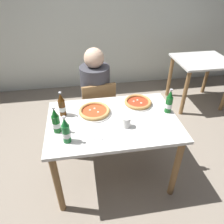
{
  "coord_description": "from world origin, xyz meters",
  "views": [
    {
      "loc": [
        -0.26,
        -1.54,
        1.93
      ],
      "look_at": [
        0.0,
        0.05,
        0.8
      ],
      "focal_mm": 33.99,
      "sensor_mm": 36.0,
      "label": 1
    }
  ],
  "objects_px": {
    "beer_bottle_extra": "(169,103)",
    "beer_bottle_left": "(66,131)",
    "pizza_marinara_far": "(138,102)",
    "beer_bottle_right": "(56,122)",
    "dining_table_background": "(200,69)",
    "beer_bottle_center": "(62,106)",
    "pizza_margherita_near": "(94,111)",
    "diner_seated": "(96,99)",
    "napkin_with_cutlery": "(99,133)",
    "dining_table_main": "(113,129)",
    "paper_cup": "(126,122)",
    "chair_behind_table": "(98,108)"
  },
  "relations": [
    {
      "from": "pizza_margherita_near",
      "to": "paper_cup",
      "type": "height_order",
      "value": "paper_cup"
    },
    {
      "from": "pizza_margherita_near",
      "to": "beer_bottle_center",
      "type": "distance_m",
      "value": 0.31
    },
    {
      "from": "chair_behind_table",
      "to": "beer_bottle_left",
      "type": "relative_size",
      "value": 3.44
    },
    {
      "from": "dining_table_background",
      "to": "paper_cup",
      "type": "relative_size",
      "value": 8.42
    },
    {
      "from": "dining_table_background",
      "to": "beer_bottle_right",
      "type": "height_order",
      "value": "beer_bottle_right"
    },
    {
      "from": "dining_table_background",
      "to": "dining_table_main",
      "type": "bearing_deg",
      "value": -141.44
    },
    {
      "from": "pizza_margherita_near",
      "to": "beer_bottle_right",
      "type": "xyz_separation_m",
      "value": [
        -0.34,
        -0.22,
        0.08
      ]
    },
    {
      "from": "dining_table_main",
      "to": "beer_bottle_right",
      "type": "bearing_deg",
      "value": -169.75
    },
    {
      "from": "diner_seated",
      "to": "napkin_with_cutlery",
      "type": "height_order",
      "value": "diner_seated"
    },
    {
      "from": "napkin_with_cutlery",
      "to": "beer_bottle_left",
      "type": "bearing_deg",
      "value": -167.05
    },
    {
      "from": "beer_bottle_left",
      "to": "paper_cup",
      "type": "bearing_deg",
      "value": 12.01
    },
    {
      "from": "pizza_margherita_near",
      "to": "beer_bottle_extra",
      "type": "bearing_deg",
      "value": -7.21
    },
    {
      "from": "dining_table_background",
      "to": "napkin_with_cutlery",
      "type": "relative_size",
      "value": 3.81
    },
    {
      "from": "napkin_with_cutlery",
      "to": "beer_bottle_right",
      "type": "bearing_deg",
      "value": 167.03
    },
    {
      "from": "diner_seated",
      "to": "beer_bottle_right",
      "type": "xyz_separation_m",
      "value": [
        -0.4,
        -0.75,
        0.27
      ]
    },
    {
      "from": "diner_seated",
      "to": "pizza_marinara_far",
      "type": "xyz_separation_m",
      "value": [
        0.39,
        -0.44,
        0.19
      ]
    },
    {
      "from": "dining_table_main",
      "to": "diner_seated",
      "type": "bearing_deg",
      "value": 98.47
    },
    {
      "from": "pizza_marinara_far",
      "to": "paper_cup",
      "type": "relative_size",
      "value": 3.14
    },
    {
      "from": "beer_bottle_left",
      "to": "beer_bottle_right",
      "type": "bearing_deg",
      "value": 121.15
    },
    {
      "from": "dining_table_background",
      "to": "beer_bottle_center",
      "type": "distance_m",
      "value": 2.33
    },
    {
      "from": "chair_behind_table",
      "to": "dining_table_background",
      "type": "relative_size",
      "value": 1.06
    },
    {
      "from": "napkin_with_cutlery",
      "to": "dining_table_background",
      "type": "bearing_deg",
      "value": 39.55
    },
    {
      "from": "dining_table_main",
      "to": "diner_seated",
      "type": "relative_size",
      "value": 0.99
    },
    {
      "from": "pizza_marinara_far",
      "to": "beer_bottle_right",
      "type": "relative_size",
      "value": 1.21
    },
    {
      "from": "beer_bottle_center",
      "to": "beer_bottle_right",
      "type": "distance_m",
      "value": 0.24
    },
    {
      "from": "beer_bottle_left",
      "to": "chair_behind_table",
      "type": "bearing_deg",
      "value": 68.99
    },
    {
      "from": "pizza_marinara_far",
      "to": "beer_bottle_left",
      "type": "height_order",
      "value": "beer_bottle_left"
    },
    {
      "from": "dining_table_main",
      "to": "beer_bottle_right",
      "type": "height_order",
      "value": "beer_bottle_right"
    },
    {
      "from": "beer_bottle_extra",
      "to": "paper_cup",
      "type": "height_order",
      "value": "beer_bottle_extra"
    },
    {
      "from": "diner_seated",
      "to": "pizza_marinara_far",
      "type": "bearing_deg",
      "value": -48.38
    },
    {
      "from": "dining_table_main",
      "to": "beer_bottle_extra",
      "type": "relative_size",
      "value": 4.86
    },
    {
      "from": "diner_seated",
      "to": "pizza_marinara_far",
      "type": "height_order",
      "value": "diner_seated"
    },
    {
      "from": "pizza_marinara_far",
      "to": "beer_bottle_center",
      "type": "height_order",
      "value": "beer_bottle_center"
    },
    {
      "from": "beer_bottle_extra",
      "to": "beer_bottle_left",
      "type": "bearing_deg",
      "value": -164.22
    },
    {
      "from": "diner_seated",
      "to": "napkin_with_cutlery",
      "type": "xyz_separation_m",
      "value": [
        -0.05,
        -0.83,
        0.17
      ]
    },
    {
      "from": "dining_table_background",
      "to": "beer_bottle_left",
      "type": "xyz_separation_m",
      "value": [
        -1.99,
        -1.49,
        0.26
      ]
    },
    {
      "from": "dining_table_main",
      "to": "napkin_with_cutlery",
      "type": "distance_m",
      "value": 0.25
    },
    {
      "from": "pizza_margherita_near",
      "to": "beer_bottle_extra",
      "type": "relative_size",
      "value": 1.32
    },
    {
      "from": "beer_bottle_right",
      "to": "paper_cup",
      "type": "xyz_separation_m",
      "value": [
        0.59,
        -0.03,
        -0.06
      ]
    },
    {
      "from": "dining_table_main",
      "to": "beer_bottle_right",
      "type": "relative_size",
      "value": 4.86
    },
    {
      "from": "pizza_margherita_near",
      "to": "beer_bottle_extra",
      "type": "xyz_separation_m",
      "value": [
        0.7,
        -0.09,
        0.08
      ]
    },
    {
      "from": "pizza_margherita_near",
      "to": "beer_bottle_right",
      "type": "height_order",
      "value": "beer_bottle_right"
    },
    {
      "from": "diner_seated",
      "to": "beer_bottle_right",
      "type": "bearing_deg",
      "value": -117.86
    },
    {
      "from": "chair_behind_table",
      "to": "diner_seated",
      "type": "relative_size",
      "value": 0.7
    },
    {
      "from": "dining_table_main",
      "to": "beer_bottle_left",
      "type": "bearing_deg",
      "value": -150.86
    },
    {
      "from": "dining_table_main",
      "to": "chair_behind_table",
      "type": "distance_m",
      "value": 0.64
    },
    {
      "from": "diner_seated",
      "to": "beer_bottle_extra",
      "type": "xyz_separation_m",
      "value": [
        0.64,
        -0.62,
        0.27
      ]
    },
    {
      "from": "pizza_marinara_far",
      "to": "chair_behind_table",
      "type": "bearing_deg",
      "value": 134.27
    },
    {
      "from": "pizza_marinara_far",
      "to": "beer_bottle_left",
      "type": "bearing_deg",
      "value": -147.6
    },
    {
      "from": "chair_behind_table",
      "to": "beer_bottle_left",
      "type": "height_order",
      "value": "beer_bottle_left"
    }
  ]
}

